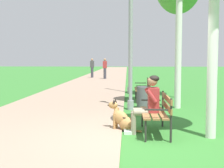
% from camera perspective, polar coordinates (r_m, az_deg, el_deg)
% --- Properties ---
extents(ground_plane, '(120.00, 120.00, 0.00)m').
position_cam_1_polar(ground_plane, '(6.03, 4.89, -10.67)').
color(ground_plane, '#33752D').
extents(paved_path, '(4.01, 60.00, 0.04)m').
position_cam_1_polar(paved_path, '(29.93, -1.17, 1.63)').
color(paved_path, gray).
rests_on(paved_path, ground).
extents(park_bench_near, '(0.55, 1.50, 0.85)m').
position_cam_1_polar(park_bench_near, '(6.62, 8.52, -4.79)').
color(park_bench_near, olive).
rests_on(park_bench_near, ground).
extents(park_bench_mid, '(0.55, 1.50, 0.85)m').
position_cam_1_polar(park_bench_mid, '(11.75, 5.95, -0.65)').
color(park_bench_mid, olive).
rests_on(park_bench_mid, ground).
extents(person_seated_on_near_bench, '(0.74, 0.49, 1.25)m').
position_cam_1_polar(person_seated_on_near_bench, '(6.58, 6.74, -3.35)').
color(person_seated_on_near_bench, gray).
rests_on(person_seated_on_near_bench, ground).
extents(dog_shepherd, '(0.79, 0.45, 0.71)m').
position_cam_1_polar(dog_shepherd, '(6.86, 1.99, -6.56)').
color(dog_shepherd, '#B27F47').
rests_on(dog_shepherd, ground).
extents(lamp_post_near, '(0.24, 0.24, 4.12)m').
position_cam_1_polar(lamp_post_near, '(9.60, 3.52, 7.87)').
color(lamp_post_near, gray).
rests_on(lamp_post_near, ground).
extents(lamp_post_mid, '(0.24, 0.24, 4.77)m').
position_cam_1_polar(lamp_post_mid, '(14.26, 3.30, 8.14)').
color(lamp_post_mid, gray).
rests_on(lamp_post_mid, ground).
extents(litter_bin, '(0.36, 0.36, 0.70)m').
position_cam_1_polar(litter_bin, '(10.00, 5.68, -2.51)').
color(litter_bin, '#515156').
rests_on(litter_bin, ground).
extents(pedestrian_distant, '(0.32, 0.22, 1.65)m').
position_cam_1_polar(pedestrian_distant, '(24.25, -1.33, 2.87)').
color(pedestrian_distant, '#383842').
rests_on(pedestrian_distant, ground).
extents(pedestrian_further_distant, '(0.32, 0.22, 1.65)m').
position_cam_1_polar(pedestrian_further_distant, '(25.91, -3.71, 2.98)').
color(pedestrian_further_distant, '#383842').
rests_on(pedestrian_further_distant, ground).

